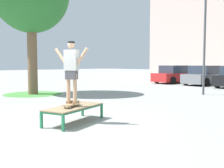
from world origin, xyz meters
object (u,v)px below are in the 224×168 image
object	(u,v)px
skateboard	(72,104)
skater	(71,68)
car_grey	(204,76)
skate_box	(74,108)
light_post	(205,22)
car_red	(175,75)

from	to	relation	value
skateboard	skater	bearing A→B (deg)	117.15
skater	car_grey	xyz separation A→B (m)	(-3.61, 15.44, -0.84)
skate_box	car_grey	bearing A→B (deg)	103.12
skateboard	car_grey	bearing A→B (deg)	103.14
skater	light_post	bearing A→B (deg)	93.58
skate_box	light_post	size ratio (longest dim) A/B	0.35
skateboard	light_post	distance (m)	9.60
skater	car_red	world-z (taller)	skater
car_grey	car_red	bearing A→B (deg)	178.35
skate_box	car_red	bearing A→B (deg)	112.21
light_post	skater	bearing A→B (deg)	-86.42
skate_box	skateboard	bearing A→B (deg)	-73.44
skateboard	skater	world-z (taller)	skater
car_grey	light_post	bearing A→B (deg)	-64.73
skateboard	light_post	world-z (taller)	light_post
skater	light_post	xyz separation A→B (m)	(-0.56, 9.00, 2.29)
skate_box	light_post	xyz separation A→B (m)	(-0.54, 8.91, 3.41)
car_grey	skate_box	bearing A→B (deg)	-76.88
skateboard	skater	xyz separation A→B (m)	(-0.00, 0.00, 0.99)
skate_box	skateboard	distance (m)	0.16
skateboard	car_red	distance (m)	16.76
skate_box	skater	bearing A→B (deg)	-73.63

